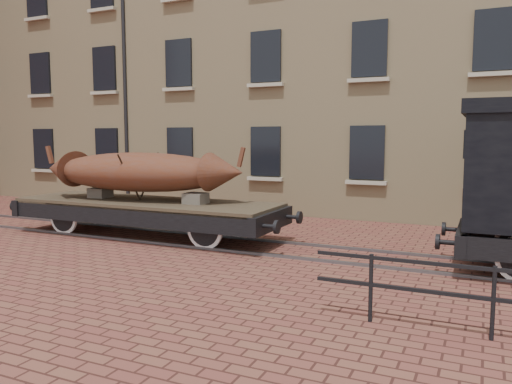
% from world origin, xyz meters
% --- Properties ---
extents(ground, '(90.00, 90.00, 0.00)m').
position_xyz_m(ground, '(0.00, 0.00, 0.00)').
color(ground, brown).
extents(warehouse_cream, '(40.00, 10.19, 14.00)m').
position_xyz_m(warehouse_cream, '(3.00, 9.99, 7.00)').
color(warehouse_cream, '#D5B883').
rests_on(warehouse_cream, ground).
extents(rail_track, '(30.00, 1.52, 0.06)m').
position_xyz_m(rail_track, '(0.00, 0.00, 0.03)').
color(rail_track, '#59595E').
rests_on(rail_track, ground).
extents(flatcar_wagon, '(8.33, 2.26, 1.26)m').
position_xyz_m(flatcar_wagon, '(-3.85, 0.00, 0.78)').
color(flatcar_wagon, '#42392A').
rests_on(flatcar_wagon, ground).
extents(iron_boat, '(6.00, 2.25, 1.47)m').
position_xyz_m(iron_boat, '(-4.04, -0.00, 1.75)').
color(iron_boat, '#532512').
rests_on(iron_boat, flatcar_wagon).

